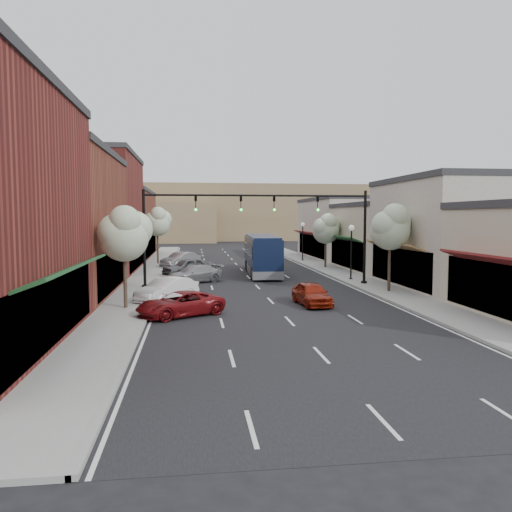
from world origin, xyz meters
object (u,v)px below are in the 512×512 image
object	(u,v)px
tree_left_near	(125,233)
coach_bus	(262,254)
tree_right_near	(391,226)
parked_car_a	(180,304)
tree_left_far	(158,221)
tree_right_far	(326,228)
parked_car_d	(188,267)
signal_mast_right	(334,223)
parked_car_c	(194,274)
lamp_post_far	(303,235)
signal_mast_left	(178,223)
parked_car_b	(167,290)
lamp_post_near	(351,243)
red_hatchback	(312,294)
parked_car_e	(181,260)

from	to	relation	value
tree_left_near	coach_bus	size ratio (longest dim) A/B	0.50
tree_right_near	parked_car_a	bearing A→B (deg)	-156.32
tree_left_far	tree_right_far	bearing A→B (deg)	-19.87
coach_bus	parked_car_d	size ratio (longest dim) A/B	2.53
parked_car_d	signal_mast_right	bearing A→B (deg)	24.03
parked_car_a	parked_car_d	distance (m)	17.86
coach_bus	parked_car_c	xyz separation A→B (m)	(-6.00, -5.01, -1.12)
tree_left_near	lamp_post_far	world-z (taller)	tree_left_near
parked_car_d	parked_car_c	bearing A→B (deg)	-23.67
signal_mast_left	parked_car_a	bearing A→B (deg)	-88.23
tree_left_far	parked_car_c	bearing A→B (deg)	-76.19
tree_right_near	parked_car_b	distance (m)	15.09
lamp_post_near	red_hatchback	xyz separation A→B (m)	(-5.68, -10.28, -2.34)
lamp_post_far	parked_car_d	xyz separation A→B (m)	(-12.90, -12.18, -2.25)
signal_mast_right	lamp_post_near	bearing A→B (deg)	48.95
tree_right_near	parked_car_e	xyz separation A→B (m)	(-14.18, 19.02, -3.68)
parked_car_b	parked_car_e	distance (m)	20.52
signal_mast_left	tree_left_far	world-z (taller)	signal_mast_left
coach_bus	parked_car_b	distance (m)	15.58
parked_car_a	parked_car_c	distance (m)	13.05
tree_left_far	parked_car_a	world-z (taller)	tree_left_far
tree_right_far	lamp_post_near	world-z (taller)	tree_right_far
tree_left_near	parked_car_e	size ratio (longest dim) A/B	1.22
tree_right_far	lamp_post_far	size ratio (longest dim) A/B	1.22
signal_mast_left	lamp_post_far	size ratio (longest dim) A/B	1.85
coach_bus	parked_car_b	world-z (taller)	coach_bus
lamp_post_near	tree_right_far	bearing A→B (deg)	86.69
signal_mast_right	coach_bus	bearing A→B (deg)	117.66
tree_right_near	tree_right_far	distance (m)	16.01
tree_right_far	tree_left_far	xyz separation A→B (m)	(-16.60, 6.00, 0.61)
red_hatchback	parked_car_a	size ratio (longest dim) A/B	0.86
tree_right_far	parked_car_c	size ratio (longest dim) A/B	1.17
red_hatchback	tree_right_near	bearing A→B (deg)	26.28
signal_mast_right	coach_bus	distance (m)	9.47
tree_left_far	parked_car_a	xyz separation A→B (m)	(2.94, -27.99, -3.97)
tree_right_far	red_hatchback	distance (m)	20.95
tree_right_near	red_hatchback	world-z (taller)	tree_right_near
tree_right_near	coach_bus	distance (m)	14.16
tree_left_far	red_hatchback	xyz separation A→B (m)	(10.38, -25.73, -3.94)
red_hatchback	parked_car_b	size ratio (longest dim) A/B	0.89
tree_right_near	tree_left_far	size ratio (longest dim) A/B	0.97
tree_right_far	lamp_post_near	size ratio (longest dim) A/B	1.22
red_hatchback	parked_car_b	bearing A→B (deg)	160.29
lamp_post_far	coach_bus	size ratio (longest dim) A/B	0.39
parked_car_c	parked_car_d	size ratio (longest dim) A/B	1.04
tree_left_near	lamp_post_near	xyz separation A→B (m)	(16.05, 10.56, -1.22)
lamp_post_near	red_hatchback	size ratio (longest dim) A/B	1.14
tree_left_near	red_hatchback	bearing A→B (deg)	1.50
tree_right_near	tree_left_near	bearing A→B (deg)	-166.45
coach_bus	parked_car_e	world-z (taller)	coach_bus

